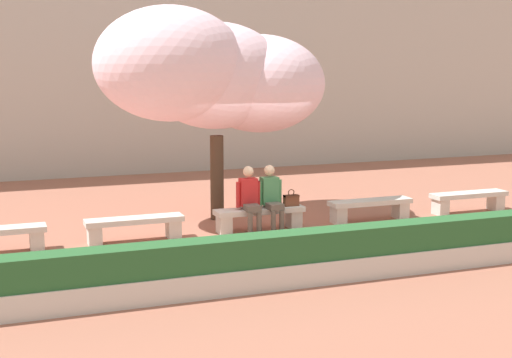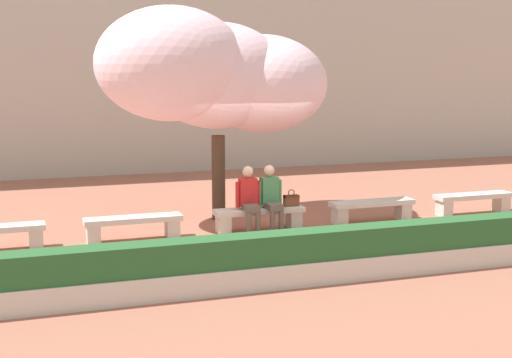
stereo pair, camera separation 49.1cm
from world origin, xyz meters
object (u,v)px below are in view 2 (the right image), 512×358
(stone_bench_center, at_px, (259,215))
(stone_bench_near_east, at_px, (372,207))
(person_seated_left, at_px, (249,197))
(cherry_tree_main, at_px, (217,75))
(person_seated_right, at_px, (271,196))
(handbag, at_px, (291,200))
(stone_bench_near_west, at_px, (133,224))
(stone_bench_east_end, at_px, (473,200))

(stone_bench_center, bearing_deg, stone_bench_near_east, 0.00)
(person_seated_left, bearing_deg, cherry_tree_main, 101.67)
(stone_bench_center, relative_size, person_seated_right, 1.41)
(handbag, xyz_separation_m, cherry_tree_main, (-1.17, 1.25, 2.46))
(person_seated_right, bearing_deg, handbag, 5.67)
(stone_bench_near_west, height_order, person_seated_right, person_seated_right)
(stone_bench_near_west, height_order, stone_bench_near_east, same)
(stone_bench_center, height_order, person_seated_right, person_seated_right)
(stone_bench_near_west, bearing_deg, person_seated_right, -1.13)
(person_seated_right, height_order, handbag, person_seated_right)
(stone_bench_near_east, bearing_deg, person_seated_right, -178.64)
(stone_bench_near_west, xyz_separation_m, person_seated_left, (2.25, -0.05, 0.39))
(stone_bench_center, relative_size, stone_bench_near_east, 1.00)
(stone_bench_center, height_order, person_seated_left, person_seated_left)
(stone_bench_near_east, xyz_separation_m, stone_bench_east_end, (2.48, 0.00, 0.00))
(stone_bench_near_west, distance_m, stone_bench_near_east, 4.96)
(stone_bench_near_east, bearing_deg, handbag, -179.71)
(handbag, bearing_deg, cherry_tree_main, 132.94)
(stone_bench_east_end, relative_size, person_seated_right, 1.41)
(stone_bench_near_east, distance_m, person_seated_right, 2.29)
(stone_bench_near_east, height_order, stone_bench_east_end, same)
(stone_bench_center, distance_m, handbag, 0.73)
(stone_bench_center, distance_m, person_seated_right, 0.46)
(cherry_tree_main, bearing_deg, handbag, -47.06)
(person_seated_left, relative_size, person_seated_right, 1.00)
(stone_bench_center, xyz_separation_m, stone_bench_east_end, (4.96, 0.00, 0.00))
(person_seated_left, distance_m, handbag, 0.91)
(stone_bench_near_west, relative_size, stone_bench_east_end, 1.00)
(stone_bench_center, bearing_deg, cherry_tree_main, 111.63)
(stone_bench_east_end, xyz_separation_m, handbag, (-4.28, -0.01, 0.28))
(cherry_tree_main, bearing_deg, person_seated_left, -78.33)
(stone_bench_near_west, xyz_separation_m, stone_bench_near_east, (4.96, 0.00, 0.00))
(stone_bench_near_west, bearing_deg, person_seated_left, -1.36)
(stone_bench_near_east, bearing_deg, person_seated_left, -178.87)
(stone_bench_near_west, xyz_separation_m, cherry_tree_main, (1.98, 1.24, 2.73))
(person_seated_left, xyz_separation_m, cherry_tree_main, (-0.27, 1.30, 2.34))
(person_seated_left, xyz_separation_m, handbag, (0.90, 0.04, -0.12))
(stone_bench_center, distance_m, cherry_tree_main, 3.04)
(stone_bench_center, xyz_separation_m, person_seated_left, (-0.23, -0.05, 0.39))
(stone_bench_east_end, bearing_deg, stone_bench_center, 180.00)
(person_seated_left, bearing_deg, stone_bench_east_end, 0.59)
(stone_bench_center, distance_m, stone_bench_near_east, 2.48)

